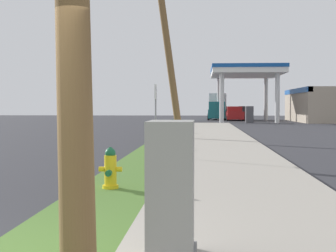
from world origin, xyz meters
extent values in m
cylinder|color=yellow|center=(0.63, 4.41, 0.15)|extent=(0.29, 0.29, 0.06)
cylinder|color=yellow|center=(0.63, 4.41, 0.42)|extent=(0.22, 0.22, 0.60)
sphere|color=#196038|center=(0.63, 4.41, 0.76)|extent=(0.19, 0.19, 0.19)
cylinder|color=#196038|center=(0.63, 4.41, 0.84)|extent=(0.06, 0.06, 0.05)
cylinder|color=yellow|center=(0.47, 4.41, 0.47)|extent=(0.10, 0.09, 0.09)
cylinder|color=yellow|center=(0.79, 4.41, 0.47)|extent=(0.10, 0.09, 0.09)
cylinder|color=#196038|center=(0.63, 4.24, 0.42)|extent=(0.11, 0.12, 0.11)
cylinder|color=yellow|center=(0.53, 13.02, 0.15)|extent=(0.29, 0.29, 0.06)
cylinder|color=yellow|center=(0.53, 13.02, 0.42)|extent=(0.22, 0.22, 0.60)
sphere|color=#196038|center=(0.53, 13.02, 0.76)|extent=(0.19, 0.19, 0.19)
cylinder|color=#196038|center=(0.53, 13.02, 0.84)|extent=(0.06, 0.06, 0.05)
cylinder|color=yellow|center=(0.37, 13.02, 0.47)|extent=(0.10, 0.09, 0.09)
cylinder|color=yellow|center=(0.69, 13.02, 0.47)|extent=(0.10, 0.09, 0.09)
cylinder|color=#196038|center=(0.53, 12.85, 0.42)|extent=(0.11, 0.12, 0.11)
cylinder|color=yellow|center=(0.58, 23.23, 0.15)|extent=(0.29, 0.29, 0.06)
cylinder|color=yellow|center=(0.58, 23.23, 0.42)|extent=(0.22, 0.22, 0.60)
sphere|color=#196038|center=(0.58, 23.23, 0.76)|extent=(0.19, 0.19, 0.19)
cylinder|color=#196038|center=(0.58, 23.23, 0.84)|extent=(0.06, 0.06, 0.05)
cylinder|color=yellow|center=(0.42, 23.23, 0.47)|extent=(0.10, 0.09, 0.09)
cylinder|color=yellow|center=(0.74, 23.23, 0.47)|extent=(0.10, 0.09, 0.09)
cylinder|color=#196038|center=(0.58, 23.06, 0.42)|extent=(0.11, 0.12, 0.11)
cylinder|color=yellow|center=(0.55, 32.04, 0.15)|extent=(0.29, 0.29, 0.06)
cylinder|color=yellow|center=(0.55, 32.04, 0.42)|extent=(0.22, 0.22, 0.60)
sphere|color=#196038|center=(0.55, 32.04, 0.76)|extent=(0.19, 0.19, 0.19)
cylinder|color=#196038|center=(0.55, 32.04, 0.84)|extent=(0.06, 0.06, 0.05)
cylinder|color=yellow|center=(0.39, 32.04, 0.47)|extent=(0.10, 0.09, 0.09)
cylinder|color=yellow|center=(0.71, 32.04, 0.47)|extent=(0.10, 0.09, 0.09)
cylinder|color=#196038|center=(0.55, 31.87, 0.42)|extent=(0.11, 0.12, 0.11)
cylinder|color=brown|center=(0.59, 18.75, 4.65)|extent=(1.65, 0.77, 9.05)
cube|color=gray|center=(1.98, 0.36, 0.79)|extent=(0.43, 0.69, 1.34)
cylinder|color=gray|center=(0.90, 10.07, 1.17)|extent=(0.05, 0.05, 2.10)
cube|color=white|center=(0.90, 10.07, 2.02)|extent=(0.04, 0.36, 0.44)
cylinder|color=silver|center=(4.07, 43.40, 2.39)|extent=(0.44, 0.44, 4.79)
cylinder|color=silver|center=(9.36, 43.40, 2.39)|extent=(0.44, 0.44, 4.79)
cylinder|color=silver|center=(4.07, 52.04, 2.39)|extent=(0.44, 0.44, 4.79)
cylinder|color=silver|center=(9.36, 52.04, 2.39)|extent=(0.44, 0.44, 4.79)
cube|color=white|center=(6.72, 47.72, 5.04)|extent=(7.09, 10.43, 0.50)
cube|color=#144C9E|center=(6.72, 47.72, 5.47)|extent=(7.19, 10.53, 0.36)
cube|color=#47474C|center=(6.72, 43.40, 0.80)|extent=(0.70, 1.10, 1.60)
cube|color=#47474C|center=(6.72, 52.04, 0.80)|extent=(0.70, 1.10, 1.60)
cube|color=tan|center=(14.72, 47.72, 1.71)|extent=(5.80, 12.70, 3.41)
cube|color=#144C9E|center=(12.02, 47.72, 3.16)|extent=(0.50, 12.70, 0.50)
cube|color=red|center=(5.71, 51.22, 0.59)|extent=(2.03, 4.58, 0.85)
cube|color=red|center=(5.73, 50.99, 1.29)|extent=(1.69, 2.10, 0.56)
cylinder|color=black|center=(4.78, 52.88, 0.30)|extent=(0.25, 0.61, 0.60)
cylinder|color=black|center=(6.50, 52.96, 0.30)|extent=(0.25, 0.61, 0.60)
cylinder|color=black|center=(4.93, 49.48, 0.30)|extent=(0.25, 0.61, 0.60)
cylinder|color=black|center=(6.65, 49.56, 0.30)|extent=(0.25, 0.61, 0.60)
cube|color=#197075|center=(4.02, 54.63, 0.71)|extent=(2.39, 6.51, 1.00)
cube|color=white|center=(4.07, 55.40, 2.16)|extent=(2.20, 4.08, 1.90)
cube|color=#197075|center=(3.90, 52.59, 1.66)|extent=(1.96, 2.16, 0.90)
cylinder|color=black|center=(4.81, 51.93, 0.38)|extent=(0.27, 0.77, 0.76)
cylinder|color=black|center=(2.91, 52.05, 0.38)|extent=(0.27, 0.77, 0.76)
cylinder|color=black|center=(5.14, 57.22, 0.38)|extent=(0.27, 0.77, 0.76)
cylinder|color=black|center=(3.24, 57.34, 0.38)|extent=(0.27, 0.77, 0.76)
camera|label=1|loc=(2.29, -4.35, 1.60)|focal=52.78mm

